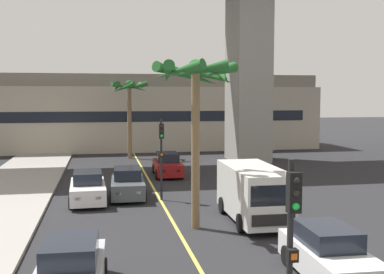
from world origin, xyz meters
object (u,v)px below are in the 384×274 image
Objects in this scene: traffic_light_median_near at (292,238)px; car_queue_second at (128,184)px; car_queue_third at (88,188)px; palm_tree_near_median at (196,86)px; car_queue_fifth at (329,255)px; delivery_van at (253,192)px; palm_tree_mid_median at (129,95)px; traffic_light_median_far at (161,148)px; car_queue_front at (71,272)px; car_queue_fourth at (168,165)px.

car_queue_second is at bearing 97.26° from traffic_light_median_near.
palm_tree_near_median is at bearing -52.03° from car_queue_third.
car_queue_third is at bearing 121.77° from car_queue_fifth.
delivery_van is 0.78× the size of palm_tree_mid_median.
palm_tree_mid_median reaches higher than traffic_light_median_near.
traffic_light_median_far is 6.26m from palm_tree_near_median.
traffic_light_median_far is 0.62× the size of palm_tree_mid_median.
car_queue_third is (0.13, 11.73, 0.00)m from car_queue_front.
car_queue_fifth is at bearing -58.23° from car_queue_third.
palm_tree_near_median reaches higher than delivery_van.
traffic_light_median_near is 32.96m from palm_tree_mid_median.
palm_tree_near_median is at bearing -86.61° from palm_tree_mid_median.
palm_tree_near_median is 1.02× the size of palm_tree_mid_median.
car_queue_fourth is 7.87m from traffic_light_median_far.
car_queue_front and car_queue_second have the same top height.
car_queue_third is 0.79× the size of delivery_van.
car_queue_third is at bearing 89.35° from car_queue_front.
car_queue_third is 17.66m from palm_tree_mid_median.
palm_tree_near_median is (2.39, -6.53, 5.04)m from car_queue_second.
car_queue_second is 7.07m from car_queue_fourth.
traffic_light_median_near and traffic_light_median_far have the same top height.
palm_tree_mid_median is (-1.10, 32.83, 2.74)m from traffic_light_median_near.
car_queue_front is 11.73m from car_queue_third.
palm_tree_near_median is (4.58, 6.03, 5.04)m from car_queue_front.
delivery_van is at bearing 75.38° from traffic_light_median_near.
car_queue_third is at bearing 127.97° from palm_tree_near_median.
car_queue_front is 0.79× the size of delivery_van.
palm_tree_near_median is at bearing -168.03° from delivery_van.
car_queue_third is at bearing 104.66° from traffic_light_median_near.
car_queue_third is 8.81m from palm_tree_near_median.
traffic_light_median_far reaches higher than car_queue_front.
car_queue_fourth is 12.54m from delivery_van.
car_queue_fifth is at bearing 55.44° from traffic_light_median_near.
palm_tree_near_median reaches higher than traffic_light_median_far.
traffic_light_median_near is at bearing -82.74° from car_queue_second.
car_queue_fourth is at bearing 74.62° from car_queue_front.
car_queue_second is 1.00× the size of car_queue_fifth.
delivery_van is at bearing 42.44° from car_queue_front.
car_queue_second and car_queue_third have the same top height.
traffic_light_median_far is at bearing -100.18° from car_queue_fourth.
traffic_light_median_far is 17.22m from palm_tree_mid_median.
car_queue_second is at bearing 110.08° from palm_tree_near_median.
car_queue_front is at bearing -90.65° from car_queue_third.
car_queue_fourth is at bearing 54.89° from car_queue_third.
traffic_light_median_far is at bearing -87.91° from palm_tree_mid_median.
traffic_light_median_far reaches higher than car_queue_fourth.
palm_tree_near_median is at bearing 52.83° from car_queue_front.
traffic_light_median_far is at bearing 71.35° from car_queue_front.
delivery_van reaches higher than car_queue_fourth.
traffic_light_median_near is (-3.03, -4.41, 1.99)m from car_queue_fifth.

